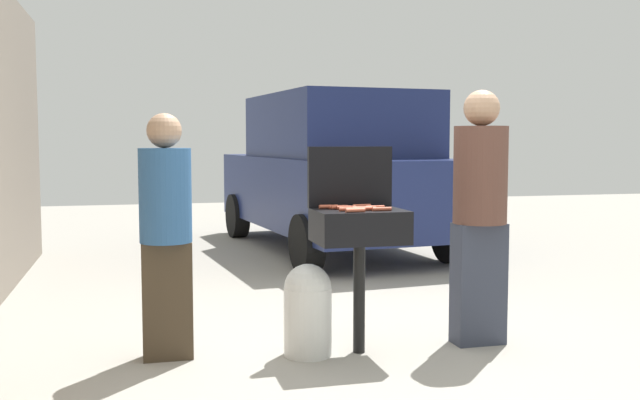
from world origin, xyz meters
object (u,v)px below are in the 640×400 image
(hot_dog_10, at_px, (375,207))
(hot_dog_2, at_px, (338,207))
(hot_dog_0, at_px, (367,209))
(hot_dog_6, at_px, (329,207))
(hot_dog_4, at_px, (346,208))
(hot_dog_5, at_px, (362,208))
(person_left, at_px, (166,227))
(parked_minivan, at_px, (334,172))
(hot_dog_8, at_px, (355,210))
(hot_dog_9, at_px, (362,206))
(hot_dog_7, at_px, (349,209))
(person_right, at_px, (480,207))
(hot_dog_3, at_px, (356,210))
(bbq_grill, at_px, (359,232))
(hot_dog_11, at_px, (382,209))
(hot_dog_1, at_px, (341,207))
(propane_tank, at_px, (308,308))

(hot_dog_10, bearing_deg, hot_dog_2, 161.16)
(hot_dog_0, xyz_separation_m, hot_dog_2, (-0.15, 0.17, 0.00))
(hot_dog_2, bearing_deg, hot_dog_6, 139.76)
(hot_dog_4, distance_m, hot_dog_5, 0.11)
(hot_dog_0, bearing_deg, hot_dog_4, 135.71)
(person_left, distance_m, parked_minivan, 4.95)
(hot_dog_8, bearing_deg, hot_dog_5, 56.46)
(hot_dog_5, relative_size, hot_dog_8, 1.00)
(hot_dog_0, bearing_deg, hot_dog_9, 81.55)
(person_left, bearing_deg, hot_dog_4, -19.79)
(hot_dog_4, relative_size, parked_minivan, 0.03)
(hot_dog_4, relative_size, hot_dog_10, 1.00)
(hot_dog_0, bearing_deg, hot_dog_7, -179.90)
(parked_minivan, bearing_deg, hot_dog_2, 68.76)
(hot_dog_8, distance_m, hot_dog_9, 0.32)
(hot_dog_4, bearing_deg, hot_dog_2, 122.19)
(hot_dog_6, relative_size, person_right, 0.07)
(person_left, bearing_deg, hot_dog_10, -19.56)
(hot_dog_3, distance_m, hot_dog_6, 0.28)
(hot_dog_6, distance_m, hot_dog_10, 0.32)
(hot_dog_4, height_order, hot_dog_5, same)
(hot_dog_6, xyz_separation_m, hot_dog_10, (0.29, -0.13, 0.00))
(hot_dog_2, distance_m, hot_dog_8, 0.26)
(hot_dog_0, xyz_separation_m, hot_dog_4, (-0.11, 0.11, 0.00))
(bbq_grill, height_order, hot_dog_7, hot_dog_7)
(hot_dog_3, bearing_deg, bbq_grill, 61.61)
(hot_dog_10, bearing_deg, hot_dog_7, -157.66)
(hot_dog_8, relative_size, hot_dog_9, 1.00)
(hot_dog_2, xyz_separation_m, hot_dog_8, (0.04, -0.25, 0.00))
(hot_dog_7, height_order, person_right, person_right)
(hot_dog_4, bearing_deg, person_left, 172.44)
(bbq_grill, height_order, person_right, person_right)
(hot_dog_11, bearing_deg, hot_dog_1, 142.57)
(hot_dog_1, distance_m, hot_dog_5, 0.15)
(hot_dog_9, relative_size, person_right, 0.07)
(hot_dog_0, distance_m, hot_dog_11, 0.10)
(hot_dog_9, xyz_separation_m, person_right, (0.82, -0.13, -0.02))
(person_left, bearing_deg, hot_dog_11, -24.58)
(hot_dog_8, bearing_deg, hot_dog_11, 13.53)
(hot_dog_1, bearing_deg, hot_dog_4, -46.84)
(person_left, bearing_deg, hot_dog_0, -23.78)
(parked_minivan, bearing_deg, hot_dog_11, 72.17)
(hot_dog_8, xyz_separation_m, propane_tank, (-0.27, 0.18, -0.66))
(hot_dog_7, xyz_separation_m, hot_dog_9, (0.15, 0.21, 0.00))
(hot_dog_4, xyz_separation_m, parked_minivan, (1.17, 4.51, 0.04))
(bbq_grill, distance_m, hot_dog_11, 0.23)
(hot_dog_2, xyz_separation_m, hot_dog_11, (0.24, -0.20, 0.00))
(hot_dog_3, xyz_separation_m, hot_dog_4, (-0.02, 0.15, 0.00))
(hot_dog_0, height_order, person_right, person_right)
(hot_dog_4, relative_size, hot_dog_7, 1.00)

